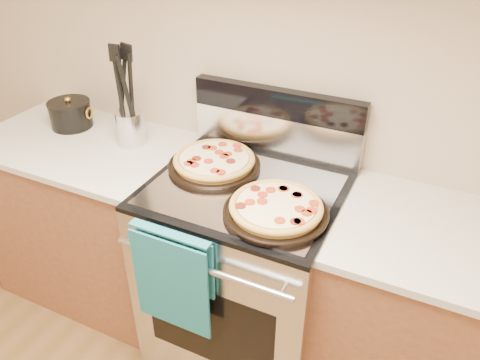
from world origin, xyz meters
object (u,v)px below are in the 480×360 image
at_px(pepperoni_pizza_back, 214,162).
at_px(pepperoni_pizza_front, 276,209).
at_px(utensil_crock, 131,128).
at_px(range_body, 245,274).
at_px(saucepan, 71,115).

bearing_deg(pepperoni_pizza_back, pepperoni_pizza_front, -29.05).
height_order(pepperoni_pizza_front, utensil_crock, utensil_crock).
xyz_separation_m(pepperoni_pizza_back, pepperoni_pizza_front, (0.36, -0.20, -0.00)).
height_order(range_body, saucepan, saucepan).
height_order(pepperoni_pizza_back, saucepan, saucepan).
height_order(utensil_crock, saucepan, utensil_crock).
xyz_separation_m(pepperoni_pizza_back, utensil_crock, (-0.46, 0.05, 0.04)).
height_order(pepperoni_pizza_back, utensil_crock, utensil_crock).
bearing_deg(range_body, saucepan, 172.22).
relative_size(pepperoni_pizza_back, pepperoni_pizza_front, 1.02).
bearing_deg(pepperoni_pizza_front, pepperoni_pizza_back, 150.95).
distance_m(pepperoni_pizza_front, utensil_crock, 0.86).
relative_size(range_body, saucepan, 4.53).
bearing_deg(pepperoni_pizza_back, saucepan, 175.26).
bearing_deg(saucepan, pepperoni_pizza_back, -4.74).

